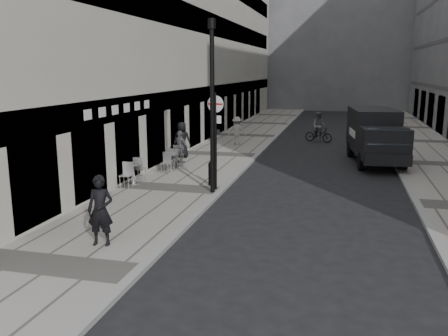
{
  "coord_description": "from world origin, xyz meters",
  "views": [
    {
      "loc": [
        4.37,
        -6.41,
        4.61
      ],
      "look_at": [
        0.64,
        8.47,
        1.4
      ],
      "focal_mm": 38.0,
      "sensor_mm": 36.0,
      "label": 1
    }
  ],
  "objects_px": {
    "sign_post": "(216,128)",
    "panel_van": "(375,133)",
    "walking_man": "(100,211)",
    "lamppost": "(212,99)",
    "cyclist": "(319,130)"
  },
  "relations": [
    {
      "from": "lamppost",
      "to": "panel_van",
      "type": "height_order",
      "value": "lamppost"
    },
    {
      "from": "walking_man",
      "to": "lamppost",
      "type": "xyz_separation_m",
      "value": [
        1.36,
        5.91,
        2.53
      ]
    },
    {
      "from": "lamppost",
      "to": "panel_van",
      "type": "xyz_separation_m",
      "value": [
        6.18,
        7.95,
        -2.09
      ]
    },
    {
      "from": "sign_post",
      "to": "cyclist",
      "type": "distance_m",
      "value": 14.36
    },
    {
      "from": "walking_man",
      "to": "lamppost",
      "type": "height_order",
      "value": "lamppost"
    },
    {
      "from": "lamppost",
      "to": "panel_van",
      "type": "distance_m",
      "value": 10.28
    },
    {
      "from": "sign_post",
      "to": "panel_van",
      "type": "bearing_deg",
      "value": 56.75
    },
    {
      "from": "sign_post",
      "to": "panel_van",
      "type": "xyz_separation_m",
      "value": [
        6.18,
        7.5,
        -0.97
      ]
    },
    {
      "from": "walking_man",
      "to": "sign_post",
      "type": "distance_m",
      "value": 6.65
    },
    {
      "from": "walking_man",
      "to": "cyclist",
      "type": "bearing_deg",
      "value": 68.56
    },
    {
      "from": "sign_post",
      "to": "panel_van",
      "type": "relative_size",
      "value": 0.63
    },
    {
      "from": "sign_post",
      "to": "lamppost",
      "type": "xyz_separation_m",
      "value": [
        -0.0,
        -0.45,
        1.12
      ]
    },
    {
      "from": "cyclist",
      "to": "panel_van",
      "type": "bearing_deg",
      "value": -46.32
    },
    {
      "from": "sign_post",
      "to": "lamppost",
      "type": "bearing_deg",
      "value": -83.77
    },
    {
      "from": "walking_man",
      "to": "cyclist",
      "type": "distance_m",
      "value": 20.76
    }
  ]
}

